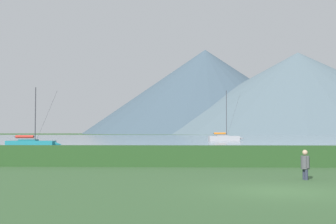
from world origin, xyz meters
name	(u,v)px	position (x,y,z in m)	size (l,w,h in m)	color
ground_plane	(281,191)	(0.00, 0.00, 0.00)	(1000.00, 1000.00, 0.00)	#385B33
harbor_water	(195,138)	(0.00, 137.00, 0.00)	(320.00, 246.00, 0.00)	#8499A8
hedge_line	(241,156)	(0.00, 11.00, 0.60)	(80.00, 1.20, 1.21)	#284C23
sailboat_slip_3	(32,144)	(-21.89, 39.78, 0.54)	(6.62, 2.05, 7.42)	#19707A
sailboat_slip_8	(224,138)	(5.39, 85.06, 0.65)	(7.80, 3.04, 10.97)	#9E9EA3
person_seated_viewer	(305,163)	(1.79, 3.75, 0.69)	(0.36, 0.56, 1.25)	#2D3347
distant_hill_central_peak	(291,111)	(90.48, 395.78, 19.94)	(256.38, 256.38, 39.88)	slate
distant_hill_east_ridge	(205,92)	(15.68, 407.63, 38.76)	(223.66, 223.66, 77.53)	#425666
distant_hill_far_shoulder	(298,93)	(91.44, 370.72, 34.10)	(251.57, 251.57, 68.20)	slate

